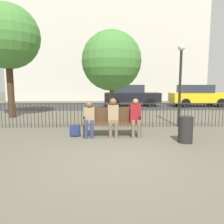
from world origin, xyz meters
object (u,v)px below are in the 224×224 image
at_px(backpack, 75,131).
at_px(tree_1, 8,37).
at_px(seated_person_2, 135,116).
at_px(parked_car_1, 131,95).
at_px(lamp_post, 181,71).
at_px(seated_person_0, 89,117).
at_px(tree_0, 112,61).
at_px(seated_person_1, 113,115).
at_px(park_bench, 112,121).
at_px(parked_car_0, 198,95).
at_px(trash_bin, 186,130).

bearing_deg(backpack, tree_1, 132.22).
xyz_separation_m(seated_person_2, parked_car_1, (0.99, 9.85, 0.16)).
xyz_separation_m(tree_1, lamp_post, (7.67, -2.57, -1.77)).
bearing_deg(seated_person_2, parked_car_1, 84.28).
bearing_deg(seated_person_0, tree_0, 79.88).
relative_size(seated_person_1, lamp_post, 0.38).
bearing_deg(parked_car_1, seated_person_0, -104.05).
bearing_deg(backpack, seated_person_0, -13.42).
bearing_deg(backpack, tree_0, 74.11).
height_order(tree_0, lamp_post, tree_0).
relative_size(park_bench, parked_car_0, 0.45).
distance_m(seated_person_0, tree_1, 6.83).
xyz_separation_m(tree_0, parked_car_1, (1.61, 5.09, -2.04)).
distance_m(seated_person_0, parked_car_0, 12.03).
bearing_deg(seated_person_0, backpack, 166.58).
relative_size(park_bench, tree_0, 0.42).
height_order(parked_car_0, parked_car_1, same).
bearing_deg(tree_1, trash_bin, -35.27).
bearing_deg(tree_0, seated_person_2, -82.48).
bearing_deg(parked_car_1, tree_0, -107.62).
xyz_separation_m(seated_person_0, trash_bin, (2.83, -0.75, -0.26)).
bearing_deg(park_bench, tree_0, 88.48).
xyz_separation_m(seated_person_1, backpack, (-1.24, 0.11, -0.52)).
bearing_deg(seated_person_1, tree_0, 88.94).
height_order(seated_person_1, tree_0, tree_0).
bearing_deg(seated_person_2, tree_1, 143.37).
distance_m(backpack, lamp_post, 4.67).
distance_m(tree_1, parked_car_1, 9.26).
distance_m(seated_person_2, trash_bin, 1.58).
height_order(seated_person_1, parked_car_0, parked_car_0).
distance_m(park_bench, tree_1, 7.30).
distance_m(park_bench, trash_bin, 2.28).
xyz_separation_m(lamp_post, parked_car_0, (4.04, 7.74, -1.33)).
distance_m(backpack, trash_bin, 3.42).
relative_size(seated_person_2, tree_1, 0.22).
bearing_deg(tree_1, seated_person_0, -45.15).
bearing_deg(trash_bin, parked_car_1, 91.99).
height_order(park_bench, seated_person_0, seated_person_0).
bearing_deg(tree_0, park_bench, -91.52).
height_order(seated_person_2, parked_car_0, parked_car_0).
bearing_deg(tree_1, parked_car_1, 40.00).
xyz_separation_m(seated_person_1, seated_person_2, (0.72, -0.00, -0.02)).
distance_m(seated_person_1, lamp_post, 3.49).
xyz_separation_m(parked_car_0, parked_car_1, (-5.03, 0.44, 0.00)).
relative_size(seated_person_0, lamp_post, 0.36).
distance_m(park_bench, seated_person_0, 0.75).
distance_m(seated_person_0, trash_bin, 2.94).
bearing_deg(seated_person_1, seated_person_2, -0.04).
height_order(tree_0, tree_1, tree_1).
height_order(backpack, tree_0, tree_0).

